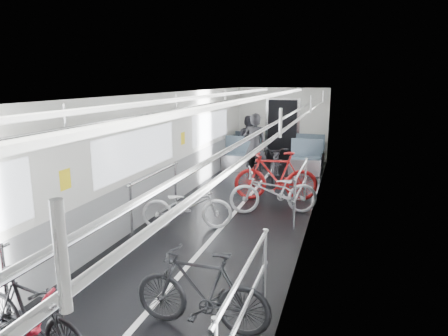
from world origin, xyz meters
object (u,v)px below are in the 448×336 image
object	(u,v)px
person_standing	(255,147)
bike_left_far	(187,206)
bike_left_mid	(32,316)
bike_right_mid	(274,191)
bike_right_near	(201,290)
bike_right_far	(276,176)
bike_aisle	(276,163)
person_seated	(248,140)

from	to	relation	value
person_standing	bike_left_far	bearing A→B (deg)	91.04
bike_left_mid	bike_right_mid	bearing A→B (deg)	-4.59
bike_right_near	person_standing	distance (m)	6.81
bike_left_far	bike_right_far	size ratio (longest dim) A/B	0.88
bike_right_far	bike_left_far	bearing A→B (deg)	-40.36
bike_right_mid	bike_left_mid	bearing A→B (deg)	-35.91
bike_left_mid	bike_right_far	world-z (taller)	bike_right_far
bike_left_far	bike_right_far	world-z (taller)	bike_right_far
bike_right_far	person_standing	distance (m)	2.02
bike_right_far	bike_aisle	distance (m)	1.71
person_standing	bike_left_mid	bearing A→B (deg)	92.64
bike_left_far	bike_aisle	distance (m)	3.99
bike_left_mid	bike_left_far	size ratio (longest dim) A/B	0.91
bike_right_mid	bike_aisle	size ratio (longest dim) A/B	0.94
bike_left_mid	person_seated	xyz separation A→B (m)	(-0.27, 9.60, 0.32)
bike_right_mid	bike_right_far	xyz separation A→B (m)	(-0.12, 0.90, 0.09)
bike_right_far	bike_aisle	bearing A→B (deg)	178.70
bike_left_far	person_standing	size ratio (longest dim) A/B	0.91
bike_left_far	bike_right_far	xyz separation A→B (m)	(1.22, 2.20, 0.13)
bike_left_mid	bike_aisle	size ratio (longest dim) A/B	0.79
bike_right_far	person_standing	size ratio (longest dim) A/B	1.03
bike_right_far	person_seated	world-z (taller)	person_seated
bike_right_near	person_standing	bearing A→B (deg)	-172.06
bike_left_mid	bike_right_far	distance (m)	6.01
bike_right_mid	person_seated	xyz separation A→B (m)	(-1.69, 4.65, 0.31)
bike_right_near	bike_aisle	world-z (taller)	bike_aisle
bike_left_far	person_seated	size ratio (longest dim) A/B	1.06
bike_left_mid	person_seated	bearing A→B (deg)	13.07
bike_right_mid	bike_aisle	xyz separation A→B (m)	(-0.42, 2.58, 0.03)
bike_left_mid	bike_right_near	size ratio (longest dim) A/B	0.97
bike_right_near	person_standing	world-z (taller)	person_standing
bike_left_mid	person_seated	world-z (taller)	person_seated
bike_left_far	bike_aisle	size ratio (longest dim) A/B	0.86
bike_left_far	person_seated	bearing A→B (deg)	-15.18
bike_right_near	person_standing	size ratio (longest dim) A/B	0.85
bike_left_mid	bike_aisle	bearing A→B (deg)	3.85
bike_right_far	bike_aisle	xyz separation A→B (m)	(-0.30, 1.68, -0.06)
bike_left_mid	bike_aisle	xyz separation A→B (m)	(1.01, 7.54, 0.05)
bike_aisle	bike_right_far	bearing A→B (deg)	-86.01
person_seated	bike_aisle	bearing A→B (deg)	134.62
bike_left_far	bike_right_mid	world-z (taller)	bike_right_mid
bike_right_mid	bike_right_far	distance (m)	0.92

